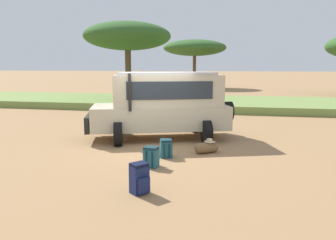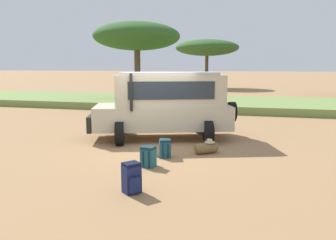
# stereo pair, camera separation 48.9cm
# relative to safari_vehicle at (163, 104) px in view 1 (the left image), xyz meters

# --- Properties ---
(ground_plane) EXTENTS (320.00, 320.00, 0.00)m
(ground_plane) POSITION_rel_safari_vehicle_xyz_m (-0.03, -1.39, -1.29)
(ground_plane) COLOR #9E754C
(grass_bank) EXTENTS (120.00, 7.00, 0.44)m
(grass_bank) POSITION_rel_safari_vehicle_xyz_m (-0.03, 10.10, -1.07)
(grass_bank) COLOR olive
(grass_bank) RESTS_ON ground_plane
(safari_vehicle) EXTENTS (5.45, 3.65, 2.44)m
(safari_vehicle) POSITION_rel_safari_vehicle_xyz_m (0.00, 0.00, 0.00)
(safari_vehicle) COLOR beige
(safari_vehicle) RESTS_ON ground_plane
(backpack_beside_front_wheel) EXTENTS (0.46, 0.46, 0.66)m
(backpack_beside_front_wheel) POSITION_rel_safari_vehicle_xyz_m (0.67, -5.31, -0.98)
(backpack_beside_front_wheel) COLOR navy
(backpack_beside_front_wheel) RESTS_ON ground_plane
(backpack_cluster_center) EXTENTS (0.42, 0.48, 0.54)m
(backpack_cluster_center) POSITION_rel_safari_vehicle_xyz_m (0.63, -2.47, -1.03)
(backpack_cluster_center) COLOR #235B6B
(backpack_cluster_center) RESTS_ON ground_plane
(backpack_near_rear_wheel) EXTENTS (0.40, 0.42, 0.55)m
(backpack_near_rear_wheel) POSITION_rel_safari_vehicle_xyz_m (0.45, -3.49, -1.03)
(backpack_near_rear_wheel) COLOR #235B6B
(backpack_near_rear_wheel) RESTS_ON ground_plane
(duffel_bag_low_black_case) EXTENTS (0.72, 0.62, 0.43)m
(duffel_bag_low_black_case) POSITION_rel_safari_vehicle_xyz_m (1.77, -1.76, -1.12)
(duffel_bag_low_black_case) COLOR brown
(duffel_bag_low_black_case) RESTS_ON ground_plane
(acacia_tree_far_left) EXTENTS (5.88, 6.21, 5.60)m
(acacia_tree_far_left) POSITION_rel_safari_vehicle_xyz_m (-4.72, 10.16, 3.33)
(acacia_tree_far_left) COLOR brown
(acacia_tree_far_left) RESTS_ON ground_plane
(acacia_tree_left_mid) EXTENTS (7.57, 6.69, 5.79)m
(acacia_tree_left_mid) POSITION_rel_safari_vehicle_xyz_m (-2.40, 28.43, 3.51)
(acacia_tree_left_mid) COLOR brown
(acacia_tree_left_mid) RESTS_ON ground_plane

